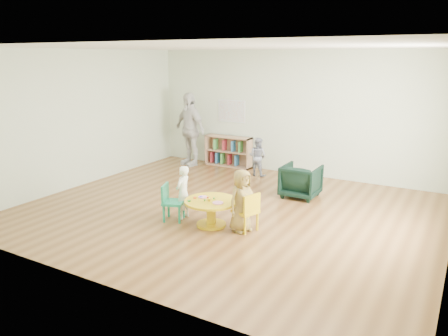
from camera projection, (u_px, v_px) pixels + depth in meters
name	position (u px, v px, depth m)	size (l,w,h in m)	color
room	(230.00, 103.00, 7.25)	(7.10, 7.00, 2.80)	brown
activity_table	(211.00, 208.00, 6.98)	(0.86, 0.86, 0.47)	yellow
kid_chair_left	(171.00, 201.00, 7.22)	(0.42, 0.42, 0.61)	#1B9568
kid_chair_right	(247.00, 211.00, 6.76)	(0.42, 0.42, 0.62)	yellow
bookshelf	(229.00, 151.00, 10.81)	(1.20, 0.30, 0.75)	tan
alphabet_poster	(232.00, 111.00, 10.67)	(0.74, 0.01, 0.54)	white
armchair	(301.00, 181.00, 8.42)	(0.68, 0.70, 0.64)	black
child_left	(183.00, 192.00, 7.28)	(0.33, 0.22, 0.90)	white
child_right	(242.00, 201.00, 6.72)	(0.48, 0.31, 0.99)	yellow
toddler	(258.00, 157.00, 9.90)	(0.43, 0.33, 0.88)	#1B2644
adult_caretaker	(190.00, 129.00, 10.78)	(1.06, 0.44, 1.80)	silver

